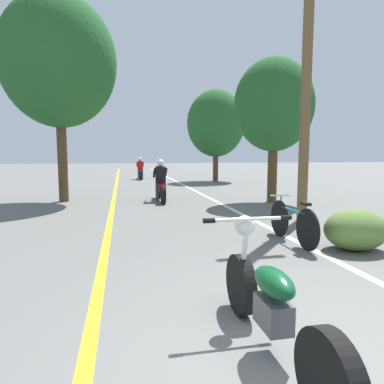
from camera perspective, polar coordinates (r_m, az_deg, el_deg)
name	(u,v)px	position (r m, az deg, el deg)	size (l,w,h in m)	color
ground_plane	(319,377)	(3.01, 20.48, -26.92)	(120.00, 120.00, 0.00)	#60605E
lane_stripe_center	(115,193)	(14.53, -12.76, -0.24)	(0.14, 48.00, 0.01)	yellow
lane_stripe_edge	(197,192)	(14.87, 0.80, 0.06)	(0.14, 48.00, 0.01)	white
utility_pole	(307,74)	(8.91, 18.56, 18.13)	(1.10, 0.24, 6.82)	brown
roadside_tree_right_near	(274,106)	(12.05, 13.51, 13.83)	(2.68, 2.42, 4.80)	#513A23
roadside_tree_right_far	(216,124)	(20.75, 4.00, 11.31)	(3.44, 3.10, 5.43)	#513A23
roadside_tree_left	(58,62)	(12.89, -21.38, 19.58)	(3.79, 3.41, 6.87)	#513A23
roadside_bush	(356,230)	(6.48, 25.66, -5.69)	(1.10, 0.88, 0.70)	#5B7A38
motorcycle_foreground	(270,303)	(3.00, 12.93, -17.61)	(0.88, 2.14, 1.04)	black
motorcycle_rider_lead	(161,185)	(11.94, -5.25, 1.13)	(0.50, 2.13, 1.45)	black
motorcycle_rider_far	(140,171)	(22.48, -8.61, 3.50)	(0.50, 2.06, 1.43)	black
bicycle_parked	(292,222)	(6.56, 16.40, -4.86)	(0.44, 1.78, 0.84)	black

